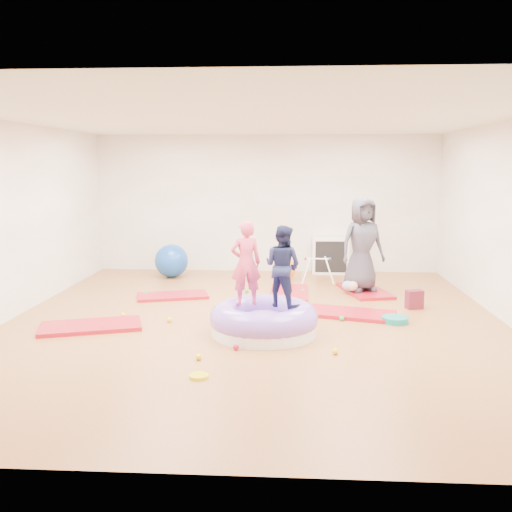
{
  "coord_description": "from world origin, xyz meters",
  "views": [
    {
      "loc": [
        0.49,
        -7.74,
        2.18
      ],
      "look_at": [
        0.0,
        0.3,
        0.9
      ],
      "focal_mm": 40.0,
      "sensor_mm": 36.0,
      "label": 1
    }
  ],
  "objects": [
    {
      "name": "yellow_toy",
      "position": [
        -0.45,
        -2.13,
        0.02
      ],
      "size": [
        0.2,
        0.2,
        0.03
      ],
      "primitive_type": "cylinder",
      "color": "yellow",
      "rests_on": "ground"
    },
    {
      "name": "exercise_ball_orange",
      "position": [
        0.39,
        3.08,
        0.21
      ],
      "size": [
        0.41,
        0.41,
        0.41
      ],
      "primitive_type": "sphere",
      "color": "orange",
      "rests_on": "ground"
    },
    {
      "name": "ball_pit_balls",
      "position": [
        -0.3,
        0.23,
        0.04
      ],
      "size": [
        3.25,
        3.56,
        0.07
      ],
      "color": "green",
      "rests_on": "ground"
    },
    {
      "name": "balance_disc",
      "position": [
        1.97,
        0.12,
        0.04
      ],
      "size": [
        0.37,
        0.37,
        0.08
      ],
      "primitive_type": "cylinder",
      "color": "#107E75",
      "rests_on": "ground"
    },
    {
      "name": "infant",
      "position": [
        1.55,
        1.86,
        0.16
      ],
      "size": [
        0.34,
        0.35,
        0.2
      ],
      "color": "#99A9CF",
      "rests_on": "gym_mat_rear_right"
    },
    {
      "name": "infant_play_gym",
      "position": [
        1.0,
        2.83,
        0.31
      ],
      "size": [
        0.61,
        0.58,
        0.47
      ],
      "rotation": [
        0.0,
        0.0,
        0.14
      ],
      "color": "white",
      "rests_on": "ground"
    },
    {
      "name": "room",
      "position": [
        0.0,
        0.0,
        1.4
      ],
      "size": [
        7.01,
        8.01,
        2.81
      ],
      "color": "#9F5D30",
      "rests_on": "ground"
    },
    {
      "name": "inflatable_cushion",
      "position": [
        0.15,
        -0.53,
        0.17
      ],
      "size": [
        1.42,
        1.42,
        0.45
      ],
      "rotation": [
        0.0,
        0.0,
        0.32
      ],
      "color": "white",
      "rests_on": "ground"
    },
    {
      "name": "backpack",
      "position": [
        2.41,
        0.95,
        0.14
      ],
      "size": [
        0.28,
        0.21,
        0.29
      ],
      "primitive_type": "cube",
      "rotation": [
        0.0,
        0.0,
        0.27
      ],
      "color": "#A11A39",
      "rests_on": "ground"
    },
    {
      "name": "child_pink",
      "position": [
        -0.09,
        -0.41,
        0.97
      ],
      "size": [
        0.46,
        0.36,
        1.11
      ],
      "primitive_type": "imported",
      "rotation": [
        0.0,
        0.0,
        3.4
      ],
      "color": "#D93F5E",
      "rests_on": "inflatable_cushion"
    },
    {
      "name": "child_navy",
      "position": [
        0.39,
        -0.46,
        0.94
      ],
      "size": [
        0.65,
        0.61,
        1.07
      ],
      "primitive_type": "imported",
      "rotation": [
        0.0,
        0.0,
        2.6
      ],
      "color": "#181D40",
      "rests_on": "inflatable_cushion"
    },
    {
      "name": "gym_mat_front_left",
      "position": [
        -2.2,
        -0.41,
        0.03
      ],
      "size": [
        1.47,
        1.05,
        0.06
      ],
      "primitive_type": "cube",
      "rotation": [
        0.0,
        0.0,
        0.32
      ],
      "color": "red",
      "rests_on": "ground"
    },
    {
      "name": "cube_shelf",
      "position": [
        1.31,
        3.79,
        0.37
      ],
      "size": [
        0.73,
        0.36,
        0.73
      ],
      "color": "white",
      "rests_on": "ground"
    },
    {
      "name": "exercise_ball_blue",
      "position": [
        -1.84,
        3.18,
        0.33
      ],
      "size": [
        0.66,
        0.66,
        0.66
      ],
      "primitive_type": "sphere",
      "color": "#1544A0",
      "rests_on": "ground"
    },
    {
      "name": "gym_mat_center_back",
      "position": [
        0.47,
        1.81,
        0.03
      ],
      "size": [
        0.66,
        1.28,
        0.05
      ],
      "primitive_type": "cube",
      "rotation": [
        0.0,
        0.0,
        1.55
      ],
      "color": "red",
      "rests_on": "ground"
    },
    {
      "name": "adult_caregiver",
      "position": [
        1.71,
        1.97,
        0.85
      ],
      "size": [
        0.92,
        0.77,
        1.6
      ],
      "primitive_type": "imported",
      "rotation": [
        0.0,
        0.0,
        0.38
      ],
      "color": "#3B3843",
      "rests_on": "gym_mat_rear_right"
    },
    {
      "name": "gym_mat_mid_left",
      "position": [
        -1.47,
        1.47,
        0.02
      ],
      "size": [
        1.28,
        0.88,
        0.05
      ],
      "primitive_type": "cube",
      "rotation": [
        0.0,
        0.0,
        0.28
      ],
      "color": "red",
      "rests_on": "ground"
    },
    {
      "name": "gym_mat_rear_right",
      "position": [
        1.79,
        2.03,
        0.03
      ],
      "size": [
        0.91,
        1.37,
        0.05
      ],
      "primitive_type": "cube",
      "rotation": [
        0.0,
        0.0,
        1.81
      ],
      "color": "red",
      "rests_on": "ground"
    },
    {
      "name": "gym_mat_right",
      "position": [
        1.37,
        0.48,
        0.03
      ],
      "size": [
        1.41,
        0.98,
        0.05
      ],
      "primitive_type": "cube",
      "rotation": [
        0.0,
        0.0,
        -0.29
      ],
      "color": "red",
      "rests_on": "ground"
    }
  ]
}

